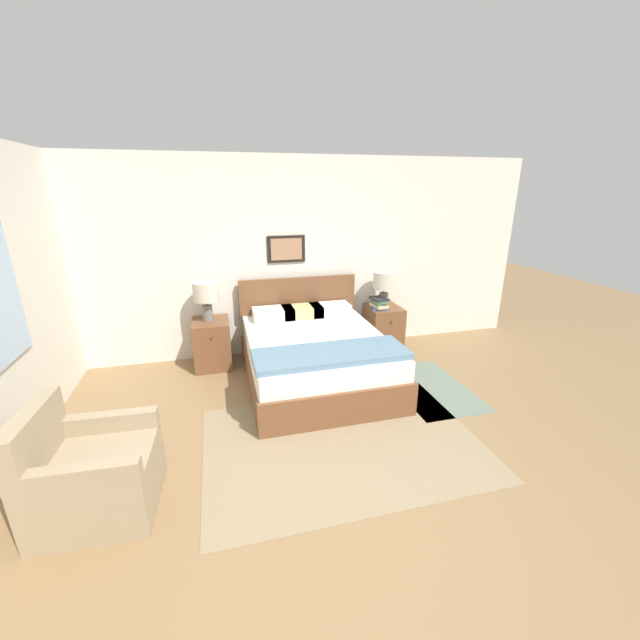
{
  "coord_description": "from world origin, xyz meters",
  "views": [
    {
      "loc": [
        -0.74,
        -2.07,
        2.21
      ],
      "look_at": [
        0.26,
        1.69,
        0.88
      ],
      "focal_mm": 22.0,
      "sensor_mm": 36.0,
      "label": 1
    }
  ],
  "objects": [
    {
      "name": "book_hardcover_middle",
      "position": [
        1.37,
        2.72,
        0.66
      ],
      "size": [
        0.19,
        0.27,
        0.04
      ],
      "rotation": [
        0.0,
        0.0,
        0.13
      ],
      "color": "beige",
      "rests_on": "book_thick_bottom"
    },
    {
      "name": "table_lamp_by_door",
      "position": [
        1.46,
        2.79,
        0.96
      ],
      "size": [
        0.31,
        0.31,
        0.49
      ],
      "color": "slate",
      "rests_on": "nightstand_by_door"
    },
    {
      "name": "book_slim_near_top",
      "position": [
        1.37,
        2.72,
        0.73
      ],
      "size": [
        0.17,
        0.26,
        0.03
      ],
      "rotation": [
        0.0,
        0.0,
        -0.08
      ],
      "color": "#4C7551",
      "rests_on": "book_novel_upper"
    },
    {
      "name": "area_rug_bedside",
      "position": [
        1.53,
        1.52,
        0.0
      ],
      "size": [
        0.81,
        1.3,
        0.01
      ],
      "color": "slate",
      "rests_on": "ground_plane"
    },
    {
      "name": "book_thick_bottom",
      "position": [
        1.37,
        2.72,
        0.63
      ],
      "size": [
        0.25,
        0.25,
        0.03
      ],
      "rotation": [
        0.0,
        0.0,
        -0.18
      ],
      "color": "#335693",
      "rests_on": "nightstand_by_door"
    },
    {
      "name": "ground_plane",
      "position": [
        0.0,
        0.0,
        0.0
      ],
      "size": [
        16.0,
        16.0,
        0.0
      ],
      "primitive_type": "plane",
      "color": "olive"
    },
    {
      "name": "nightstand_by_door",
      "position": [
        1.47,
        2.77,
        0.31
      ],
      "size": [
        0.45,
        0.53,
        0.61
      ],
      "color": "brown",
      "rests_on": "ground_plane"
    },
    {
      "name": "book_paperback_top",
      "position": [
        1.37,
        2.72,
        0.76
      ],
      "size": [
        0.22,
        0.27,
        0.02
      ],
      "rotation": [
        0.0,
        0.0,
        0.13
      ],
      "color": "#232328",
      "rests_on": "book_slim_near_top"
    },
    {
      "name": "book_novel_upper",
      "position": [
        1.37,
        2.72,
        0.69
      ],
      "size": [
        0.16,
        0.24,
        0.03
      ],
      "rotation": [
        0.0,
        0.0,
        0.11
      ],
      "color": "#4C7551",
      "rests_on": "book_hardcover_middle"
    },
    {
      "name": "wall_back",
      "position": [
        0.0,
        3.1,
        1.3
      ],
      "size": [
        7.3,
        0.09,
        2.6
      ],
      "color": "silver",
      "rests_on": "ground_plane"
    },
    {
      "name": "table_lamp_near_window",
      "position": [
        -0.9,
        2.79,
        0.96
      ],
      "size": [
        0.31,
        0.31,
        0.49
      ],
      "color": "slate",
      "rests_on": "nightstand_near_window"
    },
    {
      "name": "bed",
      "position": [
        0.29,
        2.04,
        0.32
      ],
      "size": [
        1.59,
        1.99,
        1.06
      ],
      "color": "brown",
      "rests_on": "ground_plane"
    },
    {
      "name": "nightstand_near_window",
      "position": [
        -0.88,
        2.77,
        0.31
      ],
      "size": [
        0.45,
        0.53,
        0.61
      ],
      "color": "brown",
      "rests_on": "ground_plane"
    },
    {
      "name": "armchair",
      "position": [
        -1.71,
        0.51,
        0.29
      ],
      "size": [
        0.8,
        0.74,
        0.84
      ],
      "rotation": [
        0.0,
        0.0,
        -1.62
      ],
      "color": "#998466",
      "rests_on": "ground_plane"
    },
    {
      "name": "area_rug_main",
      "position": [
        0.23,
        0.78,
        0.0
      ],
      "size": [
        2.45,
        1.73,
        0.01
      ],
      "color": "#897556",
      "rests_on": "ground_plane"
    }
  ]
}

